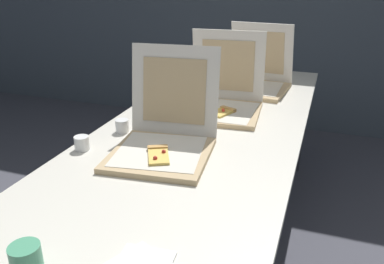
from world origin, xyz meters
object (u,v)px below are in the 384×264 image
cup_white_near_center (122,126)px  cup_printed_front (27,263)px  pizza_box_back (256,80)px  cup_white_far (183,93)px  cup_white_near_left (82,143)px  table (201,137)px  pizza_box_middle (223,101)px  pizza_box_front (164,139)px

cup_white_near_center → cup_printed_front: size_ratio=0.63×
pizza_box_back → cup_printed_front: size_ratio=4.35×
cup_white_far → cup_white_near_left: 0.79m
table → cup_white_far: (-0.24, 0.41, 0.07)m
pizza_box_middle → pizza_box_back: (0.08, 0.46, -0.00)m
cup_white_far → cup_printed_front: bearing=-83.9°
cup_white_far → cup_white_near_left: (-0.14, -0.78, 0.00)m
cup_printed_front → pizza_box_middle: bearing=84.7°
pizza_box_back → cup_white_far: pizza_box_back is taller
cup_white_near_center → cup_white_far: 0.56m
table → cup_white_near_left: bearing=-135.9°
pizza_box_front → table: bearing=71.2°
pizza_box_back → cup_white_near_left: bearing=-109.3°
table → cup_printed_front: size_ratio=26.55×
cup_white_far → pizza_box_back: bearing=40.6°
pizza_box_back → cup_white_near_center: (-0.43, -0.86, -0.03)m
pizza_box_middle → cup_white_near_center: pizza_box_middle is taller
pizza_box_front → pizza_box_middle: bearing=74.0°
cup_white_near_left → cup_white_near_center: bearing=74.3°
pizza_box_middle → cup_printed_front: 1.29m
pizza_box_front → cup_white_near_left: pizza_box_front is taller
table → pizza_box_front: pizza_box_front is taller
pizza_box_middle → pizza_box_back: 0.46m
table → cup_white_far: cup_white_far is taller
pizza_box_front → pizza_box_back: size_ratio=1.15×
pizza_box_back → cup_white_near_center: 0.96m
table → pizza_box_front: (-0.06, -0.29, 0.10)m
pizza_box_middle → cup_white_far: size_ratio=6.89×
table → cup_white_far: 0.48m
pizza_box_middle → cup_white_near_center: (-0.35, -0.40, -0.03)m
table → pizza_box_front: size_ratio=5.29×
pizza_box_back → cup_white_near_center: pizza_box_back is taller
pizza_box_front → cup_white_near_left: (-0.32, -0.09, -0.03)m
pizza_box_middle → cup_white_near_left: bearing=-128.3°
cup_white_near_left → pizza_box_middle: bearing=56.5°
cup_white_near_center → cup_white_far: same height
table → cup_white_near_center: size_ratio=42.31×
cup_white_far → cup_white_near_left: same height
cup_white_near_center → cup_white_far: size_ratio=1.00×
pizza_box_middle → cup_white_near_center: size_ratio=6.89×
pizza_box_back → cup_white_far: 0.47m
pizza_box_back → cup_printed_front: (-0.20, -1.74, -0.01)m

